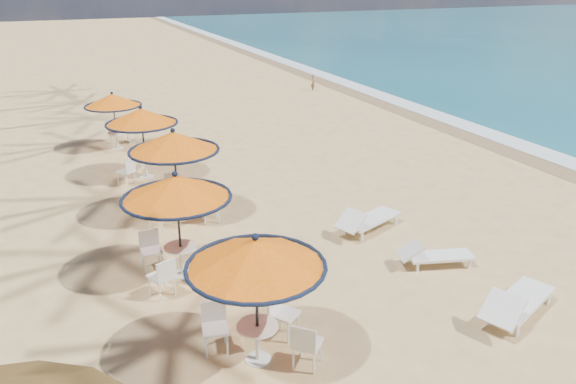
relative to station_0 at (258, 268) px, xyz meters
name	(u,v)px	position (x,y,z in m)	size (l,w,h in m)	color
ground	(477,302)	(4.81, -0.09, -1.82)	(160.00, 160.00, 0.00)	tan
foam_strip	(490,135)	(14.11, 9.91, -1.82)	(1.20, 140.00, 0.04)	white
wetsand_band	(473,137)	(13.21, 9.91, -1.82)	(1.40, 140.00, 0.02)	olive
station_0	(258,268)	(0.00, 0.00, 0.00)	(2.39, 2.39, 2.49)	black
station_1	(176,201)	(-0.61, 3.42, 0.01)	(2.40, 2.40, 2.51)	black
station_2	(175,153)	(0.11, 6.71, 0.05)	(2.46, 2.46, 2.57)	black
station_3	(140,123)	(-0.18, 10.39, 0.04)	(2.34, 2.40, 2.44)	black
station_4	(114,105)	(-0.56, 14.14, -0.12)	(2.14, 2.14, 2.23)	black
lounger_near	(517,303)	(5.08, -0.85, -1.46)	(2.28, 1.48, 0.78)	white
lounger_mid	(433,255)	(4.90, 1.55, -1.53)	(1.84, 1.02, 0.63)	white
lounger_far	(367,219)	(4.44, 3.79, -1.48)	(2.14, 1.33, 0.73)	white
person	(313,82)	(11.31, 21.33, -1.34)	(0.35, 0.23, 0.97)	#8D6247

